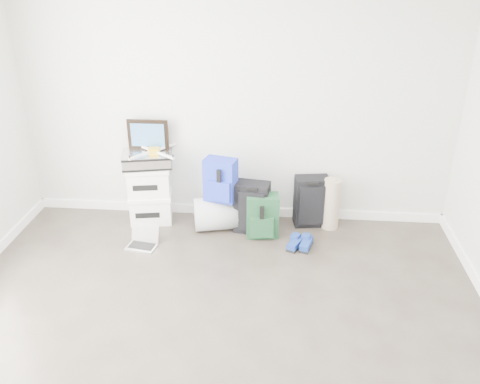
# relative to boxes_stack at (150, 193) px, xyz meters

# --- Properties ---
(room_envelope) EXTENTS (4.52, 5.02, 2.71)m
(room_envelope) POSITION_rel_boxes_stack_xyz_m (0.91, -2.28, 1.40)
(room_envelope) COLOR silver
(room_envelope) RESTS_ON ground
(boxes_stack) EXTENTS (0.51, 0.44, 0.65)m
(boxes_stack) POSITION_rel_boxes_stack_xyz_m (0.00, 0.00, 0.00)
(boxes_stack) COLOR white
(boxes_stack) RESTS_ON ground
(briefcase) EXTENTS (0.56, 0.46, 0.14)m
(briefcase) POSITION_rel_boxes_stack_xyz_m (0.00, 0.00, 0.39)
(briefcase) COLOR #B2B2B7
(briefcase) RESTS_ON boxes_stack
(painting) EXTENTS (0.43, 0.03, 0.32)m
(painting) POSITION_rel_boxes_stack_xyz_m (-0.00, 0.10, 0.62)
(painting) COLOR black
(painting) RESTS_ON briefcase
(drone) EXTENTS (0.51, 0.51, 0.06)m
(drone) POSITION_rel_boxes_stack_xyz_m (0.08, -0.02, 0.49)
(drone) COLOR gold
(drone) RESTS_ON briefcase
(duffel_bag) EXTENTS (0.63, 0.47, 0.35)m
(duffel_bag) POSITION_rel_boxes_stack_xyz_m (0.78, -0.12, -0.15)
(duffel_bag) COLOR #979A9F
(duffel_bag) RESTS_ON ground
(blue_backpack) EXTENTS (0.36, 0.30, 0.45)m
(blue_backpack) POSITION_rel_boxes_stack_xyz_m (0.78, -0.15, 0.24)
(blue_backpack) COLOR #1B2BB1
(blue_backpack) RESTS_ON duffel_bag
(large_suitcase) EXTENTS (0.38, 0.28, 0.55)m
(large_suitcase) POSITION_rel_boxes_stack_xyz_m (1.11, -0.16, -0.05)
(large_suitcase) COLOR black
(large_suitcase) RESTS_ON ground
(green_backpack) EXTENTS (0.35, 0.27, 0.46)m
(green_backpack) POSITION_rel_boxes_stack_xyz_m (1.22, -0.24, -0.10)
(green_backpack) COLOR #153A1E
(green_backpack) RESTS_ON ground
(carry_on) EXTENTS (0.37, 0.27, 0.55)m
(carry_on) POSITION_rel_boxes_stack_xyz_m (1.73, 0.04, -0.05)
(carry_on) COLOR black
(carry_on) RESTS_ON ground
(shoes) EXTENTS (0.28, 0.26, 0.08)m
(shoes) POSITION_rel_boxes_stack_xyz_m (1.62, -0.45, -0.29)
(shoes) COLOR black
(shoes) RESTS_ON ground
(rolled_rug) EXTENTS (0.18, 0.18, 0.55)m
(rolled_rug) POSITION_rel_boxes_stack_xyz_m (1.93, -0.00, -0.05)
(rolled_rug) COLOR gray
(rolled_rug) RESTS_ON ground
(laptop) EXTENTS (0.32, 0.25, 0.21)m
(laptop) POSITION_rel_boxes_stack_xyz_m (0.04, -0.54, -0.27)
(laptop) COLOR silver
(laptop) RESTS_ON ground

